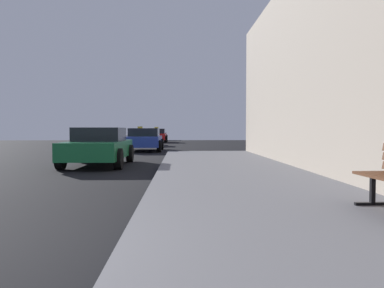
% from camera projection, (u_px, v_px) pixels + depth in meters
% --- Properties ---
extents(sidewalk, '(4.00, 32.00, 0.15)m').
position_uv_depth(sidewalk, '(364.00, 277.00, 2.96)').
color(sidewalk, slate).
rests_on(sidewalk, ground_plane).
extents(car_green, '(1.95, 4.12, 1.27)m').
position_uv_depth(car_green, '(99.00, 146.00, 12.87)').
color(car_green, '#196638').
rests_on(car_green, ground_plane).
extents(car_blue, '(2.06, 4.27, 1.27)m').
position_uv_depth(car_blue, '(144.00, 139.00, 21.57)').
color(car_blue, '#233899').
rests_on(car_blue, ground_plane).
extents(car_white, '(2.03, 4.51, 1.43)m').
position_uv_depth(car_white, '(140.00, 137.00, 28.89)').
color(car_white, white).
rests_on(car_white, ground_plane).
extents(car_red, '(2.01, 4.10, 1.43)m').
position_uv_depth(car_red, '(156.00, 135.00, 36.00)').
color(car_red, red).
rests_on(car_red, ground_plane).
extents(car_black, '(2.05, 4.44, 1.27)m').
position_uv_depth(car_black, '(158.00, 134.00, 44.11)').
color(car_black, black).
rests_on(car_black, ground_plane).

